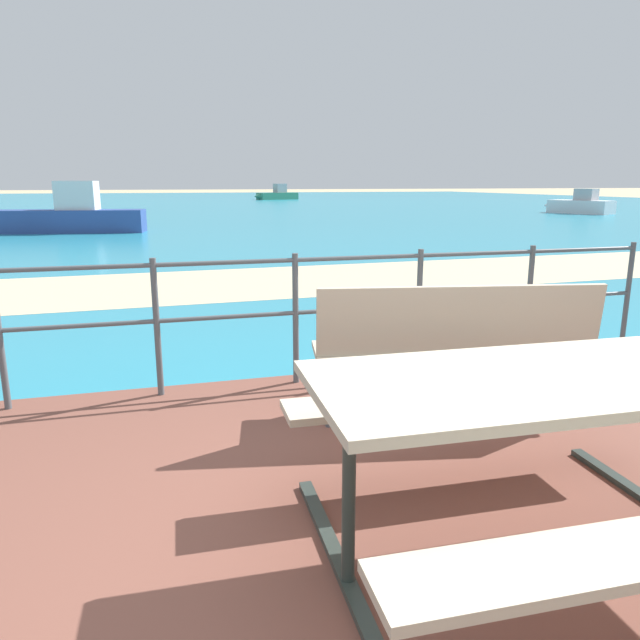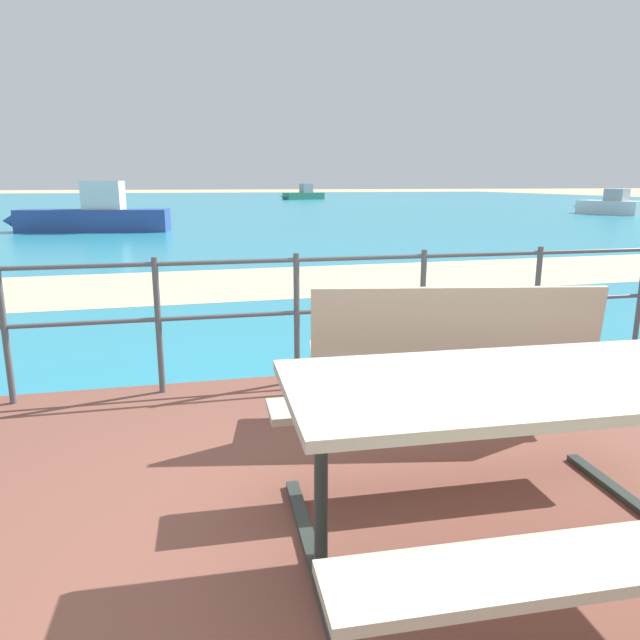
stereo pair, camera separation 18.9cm
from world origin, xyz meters
The scene contains 10 objects.
ground_plane centered at (0.00, 0.00, 0.00)m, with size 240.00×240.00×0.00m, color tan.
patio_paving centered at (0.00, 0.00, 0.03)m, with size 6.40×5.20×0.06m, color brown.
sea_water centered at (0.00, 40.00, 0.01)m, with size 90.00×90.00×0.01m, color teal.
beach_strip centered at (0.00, 7.29, 0.01)m, with size 54.00×2.94×0.01m, color beige.
picnic_table centered at (0.42, 0.12, 0.65)m, with size 1.82×1.56×0.77m.
park_bench centered at (0.79, 1.49, 0.59)m, with size 1.78×0.73×0.88m.
railing_fence centered at (0.00, 2.43, 0.66)m, with size 5.94×0.04×0.97m.
boat_near centered at (9.60, 49.79, 0.43)m, with size 4.15×2.30×1.35m.
boat_mid centered at (19.16, 23.09, 0.41)m, with size 2.28×3.47×1.19m.
boat_far centered at (-3.52, 17.93, 0.50)m, with size 5.09×1.69×1.54m.
Camera 1 is at (-0.96, -1.66, 1.53)m, focal length 33.07 mm.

